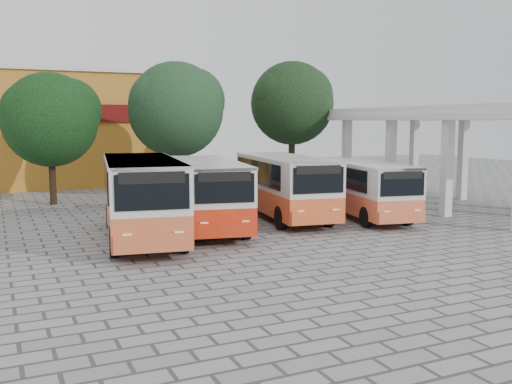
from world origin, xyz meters
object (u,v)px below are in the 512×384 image
bus_centre_left (208,190)px  bus_far_right (364,186)px  bus_centre_right (284,183)px  bus_far_left (142,193)px

bus_centre_left → bus_far_right: bus_centre_left is taller
bus_centre_left → bus_centre_right: bearing=24.1°
bus_far_left → bus_centre_left: (3.11, 1.05, -0.13)m
bus_centre_left → bus_far_right: 7.82m
bus_centre_left → bus_centre_right: size_ratio=1.00×
bus_centre_right → bus_centre_left: bearing=-159.2°
bus_centre_right → bus_far_right: bearing=-14.3°
bus_far_left → bus_centre_right: (7.34, 2.02, -0.12)m
bus_far_right → bus_far_left: bearing=-166.5°
bus_centre_left → bus_centre_right: bus_centre_right is taller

